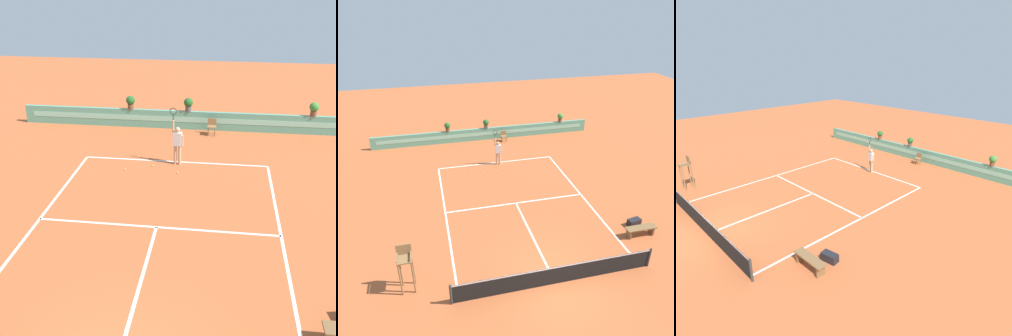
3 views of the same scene
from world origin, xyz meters
The scene contains 11 objects.
ground_plane centered at (0.00, 6.00, 0.00)m, with size 60.00×60.00×0.00m, color #B2562D.
court_lines centered at (0.00, 6.72, 0.00)m, with size 8.32×11.94×0.01m.
back_wall_barrier centered at (0.00, 16.39, 0.50)m, with size 18.00×0.21×1.00m.
ball_kid_chair centered at (1.49, 15.66, 0.48)m, with size 0.44×0.44×0.85m.
tennis_player centered at (0.12, 11.64, 1.05)m, with size 0.62×0.26×2.58m.
tennis_ball_near_baseline centered at (-2.05, 10.72, 0.03)m, with size 0.07×0.07×0.07m, color #CCE033.
tennis_ball_mid_court centered at (0.24, 10.69, 0.03)m, with size 0.07×0.07×0.07m, color #CCE033.
tennis_ball_by_sideline centered at (-0.92, 11.26, 0.03)m, with size 0.07×0.07×0.07m, color #CCE033.
potted_plant_left centered at (-2.97, 16.39, 1.41)m, with size 0.48×0.48×0.72m.
potted_plant_centre centered at (0.17, 16.39, 1.41)m, with size 0.48×0.48×0.72m.
potted_plant_far_right centered at (6.68, 16.39, 1.41)m, with size 0.48×0.48×0.72m.
Camera 1 is at (1.98, -5.64, 7.83)m, focal length 45.65 mm.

